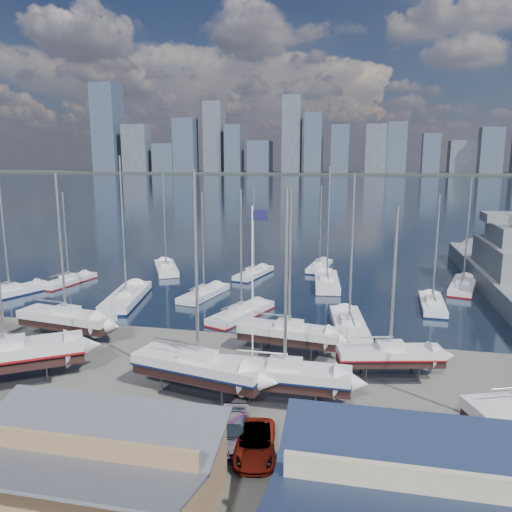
# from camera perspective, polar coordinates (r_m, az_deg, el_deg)

# --- Properties ---
(ground) EXTENTS (1400.00, 1400.00, 0.00)m
(ground) POSITION_cam_1_polar(r_m,az_deg,el_deg) (40.57, -7.12, -13.41)
(ground) COLOR #605E59
(ground) RESTS_ON ground
(water) EXTENTS (1400.00, 600.00, 0.40)m
(water) POSITION_cam_1_polar(r_m,az_deg,el_deg) (345.48, 10.06, 7.97)
(water) COLOR #182638
(water) RESTS_ON ground
(far_shore) EXTENTS (1400.00, 80.00, 2.20)m
(far_shore) POSITION_cam_1_polar(r_m,az_deg,el_deg) (605.17, 11.00, 9.25)
(far_shore) COLOR #2D332D
(far_shore) RESTS_ON ground
(skyline) EXTENTS (639.14, 43.80, 107.69)m
(skyline) POSITION_cam_1_polar(r_m,az_deg,el_deg) (599.36, 10.35, 12.89)
(skyline) COLOR #475166
(skyline) RESTS_ON far_shore
(shed_grey) EXTENTS (12.60, 8.40, 4.17)m
(shed_grey) POSITION_cam_1_polar(r_m,az_deg,el_deg) (26.83, -19.38, -22.48)
(shed_grey) COLOR #8C6B4C
(shed_grey) RESTS_ON ground
(sailboat_cradle_1) EXTENTS (11.02, 8.88, 17.94)m
(sailboat_cradle_1) POSITION_cam_1_polar(r_m,az_deg,el_deg) (42.73, -26.68, -10.11)
(sailboat_cradle_1) COLOR #2D2D33
(sailboat_cradle_1) RESTS_ON ground
(sailboat_cradle_2) EXTENTS (9.74, 4.01, 15.47)m
(sailboat_cradle_2) POSITION_cam_1_polar(r_m,az_deg,el_deg) (50.25, -20.85, -6.71)
(sailboat_cradle_2) COLOR #2D2D33
(sailboat_cradle_2) RESTS_ON ground
(sailboat_cradle_3) EXTENTS (10.29, 4.82, 16.04)m
(sailboat_cradle_3) POSITION_cam_1_polar(r_m,az_deg,el_deg) (36.79, -6.58, -12.50)
(sailboat_cradle_3) COLOR #2D2D33
(sailboat_cradle_3) RESTS_ON ground
(sailboat_cradle_4) EXTENTS (9.08, 3.66, 14.52)m
(sailboat_cradle_4) POSITION_cam_1_polar(r_m,az_deg,el_deg) (43.54, 3.81, -8.77)
(sailboat_cradle_4) COLOR #2D2D33
(sailboat_cradle_4) RESTS_ON ground
(sailboat_cradle_5) EXTENTS (9.21, 2.71, 14.92)m
(sailboat_cradle_5) POSITION_cam_1_polar(r_m,az_deg,el_deg) (35.53, 3.31, -13.43)
(sailboat_cradle_5) COLOR #2D2D33
(sailboat_cradle_5) RESTS_ON ground
(sailboat_cradle_6) EXTENTS (8.39, 4.00, 13.30)m
(sailboat_cradle_6) POSITION_cam_1_polar(r_m,az_deg,el_deg) (40.36, 15.07, -10.87)
(sailboat_cradle_6) COLOR #2D2D33
(sailboat_cradle_6) RESTS_ON ground
(sailboat_moored_0) EXTENTS (6.63, 10.54, 15.29)m
(sailboat_moored_0) POSITION_cam_1_polar(r_m,az_deg,el_deg) (69.29, -26.32, -3.89)
(sailboat_moored_0) COLOR black
(sailboat_moored_0) RESTS_ON water
(sailboat_moored_1) EXTENTS (3.97, 9.02, 13.04)m
(sailboat_moored_1) POSITION_cam_1_polar(r_m,az_deg,el_deg) (72.80, -20.59, -2.77)
(sailboat_moored_1) COLOR black
(sailboat_moored_1) RESTS_ON water
(sailboat_moored_2) EXTENTS (7.20, 10.44, 15.48)m
(sailboat_moored_2) POSITION_cam_1_polar(r_m,az_deg,el_deg) (76.89, -10.22, -1.52)
(sailboat_moored_2) COLOR black
(sailboat_moored_2) RESTS_ON water
(sailboat_moored_3) EXTENTS (5.57, 12.41, 17.93)m
(sailboat_moored_3) POSITION_cam_1_polar(r_m,az_deg,el_deg) (61.70, -14.57, -4.80)
(sailboat_moored_3) COLOR black
(sailboat_moored_3) RESTS_ON water
(sailboat_moored_4) EXTENTS (4.40, 9.32, 13.57)m
(sailboat_moored_4) POSITION_cam_1_polar(r_m,az_deg,el_deg) (62.05, -5.96, -4.40)
(sailboat_moored_4) COLOR black
(sailboat_moored_4) RESTS_ON water
(sailboat_moored_5) EXTENTS (4.57, 9.30, 13.40)m
(sailboat_moored_5) POSITION_cam_1_polar(r_m,az_deg,el_deg) (72.53, -0.25, -2.11)
(sailboat_moored_5) COLOR black
(sailboat_moored_5) RESTS_ON water
(sailboat_moored_6) EXTENTS (5.89, 9.93, 14.35)m
(sailboat_moored_6) POSITION_cam_1_polar(r_m,az_deg,el_deg) (54.02, -1.68, -6.70)
(sailboat_moored_6) COLOR black
(sailboat_moored_6) RESTS_ON water
(sailboat_moored_7) EXTENTS (4.22, 11.26, 16.61)m
(sailboat_moored_7) POSITION_cam_1_polar(r_m,az_deg,el_deg) (67.84, 8.09, -3.12)
(sailboat_moored_7) COLOR black
(sailboat_moored_7) RESTS_ON water
(sailboat_moored_8) EXTENTS (3.58, 9.23, 13.45)m
(sailboat_moored_8) POSITION_cam_1_polar(r_m,az_deg,el_deg) (77.84, 7.28, -1.29)
(sailboat_moored_8) COLOR black
(sailboat_moored_8) RESTS_ON water
(sailboat_moored_9) EXTENTS (4.53, 11.04, 16.19)m
(sailboat_moored_9) POSITION_cam_1_polar(r_m,az_deg,el_deg) (50.80, 10.58, -8.03)
(sailboat_moored_9) COLOR black
(sailboat_moored_9) RESTS_ON water
(sailboat_moored_10) EXTENTS (2.92, 9.18, 13.58)m
(sailboat_moored_10) POSITION_cam_1_polar(r_m,az_deg,el_deg) (60.70, 19.50, -5.35)
(sailboat_moored_10) COLOR black
(sailboat_moored_10) RESTS_ON water
(sailboat_moored_11) EXTENTS (5.38, 10.56, 15.20)m
(sailboat_moored_11) POSITION_cam_1_polar(r_m,az_deg,el_deg) (70.69, 22.57, -3.30)
(sailboat_moored_11) COLOR black
(sailboat_moored_11) RESTS_ON water
(naval_ship_east) EXTENTS (7.41, 45.45, 18.09)m
(naval_ship_east) POSITION_cam_1_polar(r_m,az_deg,el_deg) (72.59, 26.79, -2.19)
(naval_ship_east) COLOR slate
(naval_ship_east) RESTS_ON water
(car_a) EXTENTS (2.29, 4.80, 1.58)m
(car_a) POSITION_cam_1_polar(r_m,az_deg,el_deg) (32.29, -21.85, -19.35)
(car_a) COLOR gray
(car_a) RESTS_ON ground
(car_b) EXTENTS (4.44, 1.99, 1.42)m
(car_b) POSITION_cam_1_polar(r_m,az_deg,el_deg) (34.64, -17.85, -17.05)
(car_b) COLOR gray
(car_b) RESTS_ON ground
(car_c) EXTENTS (3.21, 5.40, 1.41)m
(car_c) POSITION_cam_1_polar(r_m,az_deg,el_deg) (30.50, -0.12, -20.61)
(car_c) COLOR gray
(car_c) RESTS_ON ground
(car_d) EXTENTS (2.60, 4.97, 1.38)m
(car_d) POSITION_cam_1_polar(r_m,az_deg,el_deg) (31.60, -2.67, -19.44)
(car_d) COLOR gray
(car_d) RESTS_ON ground
(flagpole) EXTENTS (1.18, 0.12, 13.40)m
(flagpole) POSITION_cam_1_polar(r_m,az_deg,el_deg) (37.15, -0.26, -2.85)
(flagpole) COLOR white
(flagpole) RESTS_ON ground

